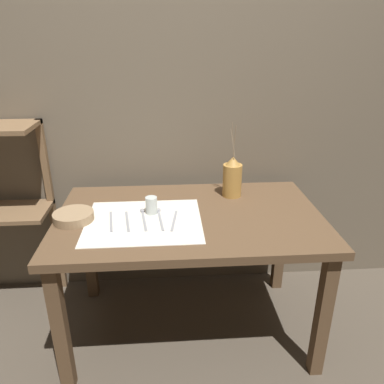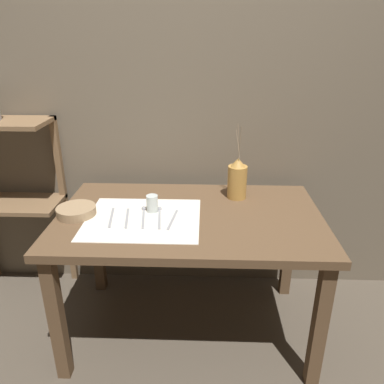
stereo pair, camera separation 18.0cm
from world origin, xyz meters
name	(u,v)px [view 1 (the left image)]	position (x,y,z in m)	size (l,w,h in m)	color
ground_plane	(190,327)	(0.00, 0.00, 0.00)	(12.00, 12.00, 0.00)	brown
stone_wall_back	(183,98)	(0.00, 0.51, 1.20)	(7.00, 0.06, 2.40)	#6B5E4C
wooden_table	(190,230)	(0.00, 0.00, 0.63)	(1.30, 0.80, 0.71)	brown
linen_cloth	(144,221)	(-0.22, -0.06, 0.71)	(0.55, 0.46, 0.00)	silver
pitcher_with_flowers	(232,178)	(0.25, 0.22, 0.82)	(0.10, 0.10, 0.40)	#B7843D
wooden_bowl	(74,217)	(-0.55, -0.03, 0.73)	(0.19, 0.19, 0.04)	#9E7F5B
glass_tumbler_near	(151,205)	(-0.19, 0.02, 0.76)	(0.06, 0.06, 0.09)	silver
fork_inner	(111,221)	(-0.38, -0.06, 0.72)	(0.04, 0.21, 0.00)	#939399
knife_center	(127,221)	(-0.30, -0.06, 0.72)	(0.04, 0.21, 0.00)	#939399
spoon_outer	(143,215)	(-0.23, 0.00, 0.72)	(0.05, 0.22, 0.02)	#939399
spoon_inner	(159,214)	(-0.15, 0.00, 0.72)	(0.04, 0.22, 0.02)	#939399
fork_outer	(174,221)	(-0.08, -0.07, 0.72)	(0.04, 0.21, 0.00)	#939399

